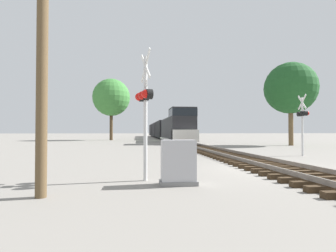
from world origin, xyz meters
TOP-DOWN VIEW (x-y plane):
  - ground_plane at (0.00, 0.00)m, footprint 400.00×400.00m
  - rail_track_bed at (0.00, -0.00)m, footprint 2.60×160.00m
  - freight_train at (0.00, 45.85)m, footprint 2.91×56.68m
  - crossing_signal_near at (-5.17, -1.86)m, footprint 0.54×1.01m
  - crossing_signal_far at (4.79, 5.15)m, footprint 0.39×1.01m
  - relay_cabinet at (-4.24, -2.58)m, footprint 1.04×0.58m
  - tree_far_right at (11.00, 16.35)m, footprint 5.49×5.49m
  - tree_mid_background at (-9.78, 36.14)m, footprint 6.43×6.43m

SIDE VIEW (x-z plane):
  - ground_plane at x=0.00m, z-range 0.00..0.00m
  - rail_track_bed at x=0.00m, z-range -0.02..0.29m
  - relay_cabinet at x=-4.24m, z-range -0.01..1.25m
  - freight_train at x=0.00m, z-range -0.29..4.01m
  - crossing_signal_far at x=4.79m, z-range 0.50..4.28m
  - crossing_signal_near at x=-5.17m, z-range 0.43..4.41m
  - tree_far_right at x=11.00m, z-range 1.69..10.60m
  - tree_mid_background at x=-9.78m, z-range 2.07..12.69m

